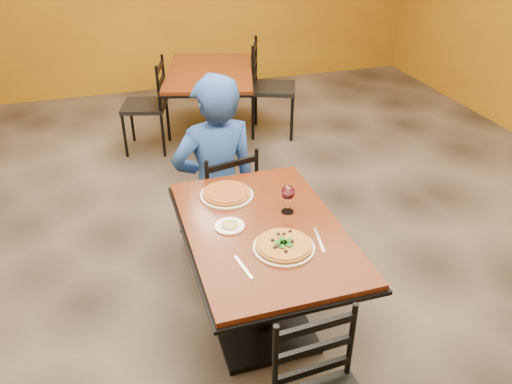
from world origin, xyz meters
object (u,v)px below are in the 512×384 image
object	(u,v)px
plate_far	(227,195)
chair_second_left	(144,106)
chair_second_right	(274,89)
side_plate	(230,226)
wine_glass	(288,198)
table_main	(263,256)
table_second	(211,89)
chair_main_far	(222,201)
pizza_far	(227,193)
diner	(215,162)
pizza_main	(284,245)
plate_main	(284,248)

from	to	relation	value
plate_far	chair_second_left	bearing A→B (deg)	95.78
chair_second_right	side_plate	xyz separation A→B (m)	(-1.17, -2.67, 0.26)
wine_glass	chair_second_right	bearing A→B (deg)	72.54
plate_far	side_plate	size ratio (longest dim) A/B	1.94
table_main	table_second	distance (m)	2.74
chair_second_left	plate_far	bearing A→B (deg)	21.83
table_main	wine_glass	world-z (taller)	wine_glass
chair_main_far	pizza_far	distance (m)	0.57
table_second	diner	xyz separation A→B (m)	(-0.35, -1.70, 0.08)
chair_second_left	diner	bearing A→B (deg)	26.63
diner	wine_glass	world-z (taller)	diner
chair_second_right	table_second	bearing A→B (deg)	111.53
pizza_main	pizza_far	distance (m)	0.59
diner	wine_glass	xyz separation A→B (m)	(0.20, -0.92, 0.20)
pizza_main	wine_glass	world-z (taller)	wine_glass
chair_second_right	pizza_main	xyz separation A→B (m)	(-0.96, -2.93, 0.28)
table_main	pizza_main	size ratio (longest dim) A/B	4.33
side_plate	pizza_main	bearing A→B (deg)	-51.19
plate_main	plate_far	bearing A→B (deg)	104.28
chair_main_far	diner	bearing A→B (deg)	-105.32
plate_main	pizza_main	bearing A→B (deg)	0.00
diner	side_plate	distance (m)	0.98
chair_second_left	wine_glass	bearing A→B (deg)	27.21
diner	plate_main	xyz separation A→B (m)	(0.07, -1.22, 0.12)
pizza_main	plate_far	size ratio (longest dim) A/B	0.92
pizza_far	pizza_main	bearing A→B (deg)	-75.72
table_main	chair_main_far	bearing A→B (deg)	92.50
wine_glass	chair_main_far	bearing A→B (deg)	106.08
pizza_main	pizza_far	size ratio (longest dim) A/B	1.01
diner	plate_far	xyz separation A→B (m)	(-0.08, -0.65, 0.12)
chair_second_right	pizza_main	world-z (taller)	chair_second_right
chair_main_far	pizza_far	xyz separation A→B (m)	(-0.07, -0.46, 0.34)
chair_second_right	plate_main	world-z (taller)	chair_second_right
chair_second_right	diner	world-z (taller)	diner
plate_far	wine_glass	distance (m)	0.39
plate_far	wine_glass	size ratio (longest dim) A/B	1.72
chair_second_right	wine_glass	xyz separation A→B (m)	(-0.82, -2.62, 0.35)
diner	chair_second_left	bearing A→B (deg)	-84.51
chair_second_left	diner	world-z (taller)	diner
pizza_main	side_plate	size ratio (longest dim) A/B	1.77
chair_second_right	plate_main	xyz separation A→B (m)	(-0.96, -2.93, 0.26)
chair_main_far	chair_second_right	world-z (taller)	chair_second_right
diner	pizza_far	xyz separation A→B (m)	(-0.08, -0.65, 0.13)
chair_second_left	pizza_main	distance (m)	2.97
plate_main	wine_glass	distance (m)	0.35
table_main	chair_second_left	size ratio (longest dim) A/B	1.35
diner	table_second	bearing A→B (deg)	-106.76
table_second	chair_second_right	xyz separation A→B (m)	(0.67, 0.00, -0.06)
pizza_far	side_plate	size ratio (longest dim) A/B	1.75
chair_second_right	plate_main	distance (m)	3.09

